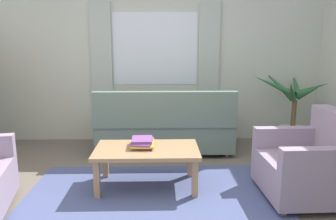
# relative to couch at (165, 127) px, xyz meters

# --- Properties ---
(ground_plane) EXTENTS (6.24, 6.24, 0.00)m
(ground_plane) POSITION_rel_couch_xyz_m (-0.14, -1.55, -0.37)
(ground_plane) COLOR #6B6056
(wall_back) EXTENTS (5.32, 0.12, 2.60)m
(wall_back) POSITION_rel_couch_xyz_m (-0.14, 0.71, 0.93)
(wall_back) COLOR beige
(wall_back) RESTS_ON ground_plane
(window_with_curtains) EXTENTS (1.98, 0.07, 1.40)m
(window_with_curtains) POSITION_rel_couch_xyz_m (-0.14, 0.62, 1.08)
(window_with_curtains) COLOR white
(area_rug) EXTENTS (2.60, 1.93, 0.01)m
(area_rug) POSITION_rel_couch_xyz_m (-0.14, -1.55, -0.36)
(area_rug) COLOR #4C5684
(area_rug) RESTS_ON ground_plane
(couch) EXTENTS (1.90, 0.82, 0.92)m
(couch) POSITION_rel_couch_xyz_m (0.00, 0.00, 0.00)
(couch) COLOR slate
(couch) RESTS_ON ground_plane
(armchair_right) EXTENTS (0.84, 0.86, 0.88)m
(armchair_right) POSITION_rel_couch_xyz_m (1.43, -1.45, -0.01)
(armchair_right) COLOR #998499
(armchair_right) RESTS_ON ground_plane
(coffee_table) EXTENTS (1.10, 0.64, 0.44)m
(coffee_table) POSITION_rel_couch_xyz_m (-0.21, -1.17, 0.01)
(coffee_table) COLOR #A87F56
(coffee_table) RESTS_ON ground_plane
(book_stack_on_table) EXTENTS (0.25, 0.35, 0.09)m
(book_stack_on_table) POSITION_rel_couch_xyz_m (-0.26, -1.11, 0.12)
(book_stack_on_table) COLOR #7F478C
(book_stack_on_table) RESTS_ON coffee_table
(potted_plant) EXTENTS (1.12, 1.02, 1.15)m
(potted_plant) POSITION_rel_couch_xyz_m (1.92, 0.26, 0.07)
(potted_plant) COLOR #B7B2A8
(potted_plant) RESTS_ON ground_plane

